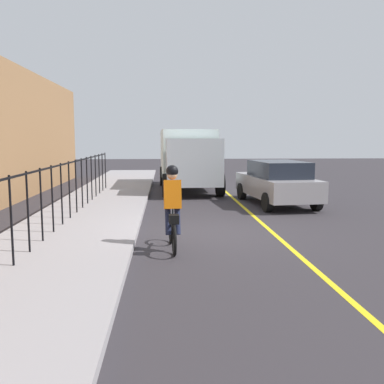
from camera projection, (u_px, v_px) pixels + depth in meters
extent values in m
plane|color=#2F2B2F|center=(210.00, 232.00, 10.86)|extent=(80.00, 80.00, 0.00)
cube|color=yellow|center=(271.00, 231.00, 10.96)|extent=(36.00, 0.12, 0.01)
cube|color=gray|center=(74.00, 231.00, 10.64)|extent=(40.00, 3.20, 0.15)
cylinder|color=black|center=(11.00, 221.00, 7.44)|extent=(0.04, 0.04, 1.60)
cylinder|color=black|center=(28.00, 212.00, 8.34)|extent=(0.04, 0.04, 1.60)
cylinder|color=black|center=(41.00, 205.00, 9.24)|extent=(0.04, 0.04, 1.60)
cylinder|color=black|center=(52.00, 199.00, 10.14)|extent=(0.04, 0.04, 1.60)
cylinder|color=black|center=(62.00, 194.00, 11.05)|extent=(0.04, 0.04, 1.60)
cylinder|color=black|center=(69.00, 190.00, 11.95)|extent=(0.04, 0.04, 1.60)
cylinder|color=black|center=(76.00, 186.00, 12.85)|extent=(0.04, 0.04, 1.60)
cylinder|color=black|center=(82.00, 183.00, 13.76)|extent=(0.04, 0.04, 1.60)
cylinder|color=black|center=(87.00, 180.00, 14.66)|extent=(0.04, 0.04, 1.60)
cylinder|color=black|center=(92.00, 178.00, 15.56)|extent=(0.04, 0.04, 1.60)
cylinder|color=black|center=(96.00, 176.00, 16.47)|extent=(0.04, 0.04, 1.60)
cylinder|color=black|center=(99.00, 174.00, 17.37)|extent=(0.04, 0.04, 1.60)
cylinder|color=black|center=(102.00, 172.00, 18.27)|extent=(0.04, 0.04, 1.60)
cylinder|color=black|center=(105.00, 171.00, 19.18)|extent=(0.04, 0.04, 1.60)
cube|color=black|center=(65.00, 164.00, 11.41)|extent=(15.51, 0.04, 0.04)
torus|color=black|center=(171.00, 229.00, 9.69)|extent=(0.66, 0.10, 0.66)
torus|color=black|center=(174.00, 240.00, 8.66)|extent=(0.66, 0.10, 0.66)
cube|color=black|center=(172.00, 223.00, 9.14)|extent=(0.93, 0.09, 0.24)
cylinder|color=black|center=(173.00, 217.00, 8.98)|extent=(0.03, 0.03, 0.35)
cube|color=#CD610A|center=(172.00, 195.00, 8.97)|extent=(0.36, 0.38, 0.63)
sphere|color=tan|center=(172.00, 174.00, 8.97)|extent=(0.22, 0.22, 0.22)
sphere|color=black|center=(172.00, 171.00, 8.96)|extent=(0.26, 0.26, 0.26)
cylinder|color=#191E38|center=(168.00, 219.00, 9.00)|extent=(0.34, 0.14, 0.65)
cylinder|color=#191E38|center=(177.00, 219.00, 9.02)|extent=(0.34, 0.14, 0.65)
cube|color=black|center=(174.00, 219.00, 8.65)|extent=(0.25, 0.21, 0.18)
cube|color=gray|center=(276.00, 186.00, 15.43)|extent=(4.56, 2.24, 0.70)
cube|color=#1E232D|center=(279.00, 169.00, 15.16)|extent=(2.61, 1.83, 0.56)
cylinder|color=black|center=(242.00, 191.00, 16.80)|extent=(0.66, 0.28, 0.64)
cylinder|color=black|center=(283.00, 190.00, 17.08)|extent=(0.66, 0.28, 0.64)
cylinder|color=black|center=(267.00, 202.00, 13.87)|extent=(0.66, 0.28, 0.64)
cylinder|color=black|center=(316.00, 201.00, 14.15)|extent=(0.66, 0.28, 0.64)
cube|color=silver|center=(187.00, 154.00, 20.66)|extent=(4.84, 2.55, 2.30)
cube|color=silver|center=(194.00, 162.00, 17.31)|extent=(1.89, 2.27, 1.90)
cylinder|color=black|center=(220.00, 185.00, 17.67)|extent=(0.97, 0.33, 0.96)
cylinder|color=black|center=(166.00, 185.00, 17.46)|extent=(0.97, 0.33, 0.96)
cylinder|color=black|center=(207.00, 176.00, 21.96)|extent=(0.97, 0.33, 0.96)
cylinder|color=black|center=(163.00, 176.00, 21.75)|extent=(0.97, 0.33, 0.96)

